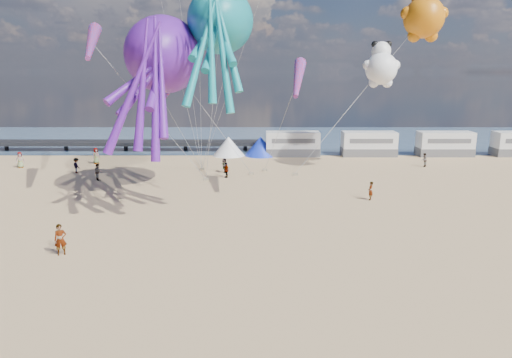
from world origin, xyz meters
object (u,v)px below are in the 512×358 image
at_px(motorhome_0, 293,144).
at_px(motorhome_1, 369,144).
at_px(beachgoer_4, 224,165).
at_px(sandbag_e, 202,169).
at_px(windsock_left, 92,42).
at_px(sandbag_a, 206,179).
at_px(tent_blue, 261,146).
at_px(tent_white, 229,146).
at_px(beachgoer_6, 96,156).
at_px(beachgoer_2, 76,165).
at_px(beachgoer_7, 98,172).
at_px(kite_octopus_teal, 220,21).
at_px(windsock_right, 162,99).
at_px(beachgoer_0, 20,160).
at_px(beachgoer_1, 424,160).
at_px(beachgoer_5, 370,191).
at_px(beachgoer_3, 226,170).
at_px(kite_octopus_purple, 164,55).
at_px(standing_person, 60,240).
at_px(windsock_mid, 298,79).
at_px(sandbag_d, 265,170).
at_px(motorhome_2, 445,144).
at_px(sandbag_c, 295,174).
at_px(kite_panda, 381,69).
at_px(kite_teddy_orange, 424,18).
at_px(sandbag_b, 251,174).

height_order(motorhome_0, motorhome_1, same).
bearing_deg(beachgoer_4, sandbag_e, -128.10).
relative_size(motorhome_0, windsock_left, 0.84).
bearing_deg(sandbag_a, tent_blue, 68.15).
height_order(tent_white, beachgoer_6, tent_white).
distance_m(beachgoer_2, beachgoer_6, 5.08).
xyz_separation_m(beachgoer_7, windsock_left, (2.19, -5.21, 11.71)).
height_order(sandbag_e, kite_octopus_teal, kite_octopus_teal).
bearing_deg(windsock_right, beachgoer_7, -171.66).
height_order(beachgoer_0, beachgoer_6, beachgoer_6).
bearing_deg(beachgoer_1, tent_blue, -80.28).
bearing_deg(beachgoer_4, beachgoer_5, 39.11).
xyz_separation_m(beachgoer_3, kite_octopus_purple, (-4.36, -6.52, 10.77)).
bearing_deg(motorhome_1, sandbag_a, -144.56).
bearing_deg(standing_person, windsock_mid, 18.20).
distance_m(sandbag_d, kite_octopus_teal, 17.25).
bearing_deg(sandbag_e, motorhome_2, 16.40).
distance_m(motorhome_0, windsock_left, 27.84).
distance_m(beachgoer_5, sandbag_d, 14.01).
relative_size(windsock_left, windsock_mid, 1.32).
bearing_deg(beachgoer_4, sandbag_c, 68.17).
height_order(beachgoer_2, sandbag_e, beachgoer_2).
height_order(beachgoer_4, sandbag_c, beachgoer_4).
distance_m(tent_blue, standing_person, 33.94).
bearing_deg(kite_octopus_purple, windsock_mid, 19.48).
bearing_deg(kite_octopus_teal, kite_panda, 22.91).
distance_m(motorhome_0, beachgoer_1, 15.63).
relative_size(tent_white, tent_blue, 1.00).
xyz_separation_m(beachgoer_7, windsock_right, (6.55, -0.29, 7.01)).
xyz_separation_m(kite_octopus_purple, kite_teddy_orange, (23.85, 9.69, 3.88)).
xyz_separation_m(motorhome_0, beachgoer_4, (-7.85, -9.90, -0.74)).
bearing_deg(kite_teddy_orange, motorhome_2, 51.55).
bearing_deg(kite_teddy_orange, windsock_right, -170.48).
relative_size(tent_white, beachgoer_0, 2.31).
relative_size(tent_blue, windsock_right, 0.89).
relative_size(motorhome_0, standing_person, 3.63).
bearing_deg(beachgoer_6, sandbag_c, -65.23).
xyz_separation_m(motorhome_0, sandbag_a, (-9.39, -13.44, -1.39)).
bearing_deg(windsock_left, kite_teddy_orange, 4.24).
relative_size(sandbag_a, sandbag_e, 1.00).
distance_m(tent_white, sandbag_a, 13.56).
relative_size(motorhome_2, windsock_left, 0.84).
distance_m(beachgoer_6, sandbag_c, 23.08).
height_order(beachgoer_0, beachgoer_1, beachgoer_0).
relative_size(beachgoer_4, beachgoer_7, 0.94).
xyz_separation_m(motorhome_2, beachgoer_4, (-26.85, -9.90, -0.74)).
distance_m(tent_blue, beachgoer_1, 19.28).
bearing_deg(beachgoer_1, standing_person, -19.05).
bearing_deg(sandbag_b, standing_person, -117.04).
distance_m(beachgoer_0, beachgoer_7, 11.99).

